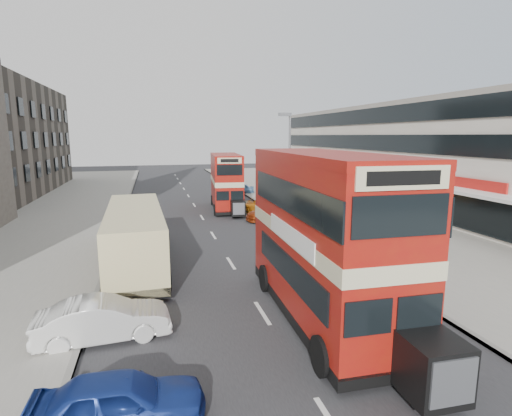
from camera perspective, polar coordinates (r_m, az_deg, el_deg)
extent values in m
plane|color=#28282B|center=(13.48, 3.29, -18.21)|extent=(160.00, 160.00, 0.00)
cube|color=#28282B|center=(32.13, -7.71, -1.34)|extent=(12.00, 90.00, 0.01)
cube|color=gray|center=(35.55, 11.85, -0.23)|extent=(12.00, 90.00, 0.15)
cube|color=gray|center=(32.96, -28.91, -2.13)|extent=(12.00, 90.00, 0.15)
cube|color=gray|center=(31.99, -18.63, -1.72)|extent=(0.20, 90.00, 0.16)
cube|color=gray|center=(33.37, 2.73, -0.70)|extent=(0.20, 90.00, 0.16)
cube|color=beige|center=(40.88, 20.99, 6.91)|extent=(8.00, 46.00, 9.00)
cube|color=black|center=(38.93, 15.85, 2.77)|extent=(0.10, 44.00, 2.40)
cube|color=gray|center=(40.92, 21.41, 13.34)|extent=(8.20, 46.20, 0.40)
cube|color=white|center=(38.36, 14.85, 4.82)|extent=(1.80, 44.00, 0.20)
cylinder|color=slate|center=(31.11, 4.78, 5.77)|extent=(0.16, 0.16, 8.00)
cube|color=slate|center=(30.93, 4.18, 13.17)|extent=(1.00, 0.20, 0.25)
cube|color=black|center=(14.96, 9.32, -13.65)|extent=(3.05, 9.01, 0.39)
cube|color=maroon|center=(14.47, 9.47, -8.79)|extent=(3.03, 9.01, 2.46)
cube|color=beige|center=(14.08, 9.64, -3.41)|extent=(3.07, 9.05, 0.50)
cube|color=maroon|center=(13.83, 9.81, 1.99)|extent=(3.03, 9.01, 2.35)
cube|color=maroon|center=(13.71, 9.97, 7.22)|extent=(3.05, 9.03, 0.28)
cube|color=black|center=(11.03, 23.92, -20.11)|extent=(1.38, 1.38, 1.45)
cube|color=black|center=(35.54, -4.25, 0.37)|extent=(3.04, 7.56, 0.32)
cube|color=maroon|center=(35.37, -4.28, 2.13)|extent=(3.02, 7.55, 2.02)
cube|color=beige|center=(35.23, -4.30, 3.98)|extent=(3.07, 7.60, 0.41)
cube|color=maroon|center=(35.12, -4.33, 5.77)|extent=(3.02, 7.55, 1.93)
cube|color=maroon|center=(35.06, -4.35, 7.46)|extent=(3.04, 7.58, 0.23)
cube|color=black|center=(31.36, -2.58, -0.01)|extent=(1.20, 1.21, 1.20)
cube|color=black|center=(21.03, -16.66, -6.79)|extent=(2.92, 10.27, 0.41)
cube|color=#D3C489|center=(20.73, -16.83, -3.69)|extent=(2.90, 10.27, 2.65)
imported|color=navy|center=(10.26, -18.88, -24.62)|extent=(3.82, 1.64, 1.29)
imported|color=white|center=(14.02, -20.91, -14.63)|extent=(4.22, 1.76, 1.36)
imported|color=#92310E|center=(30.60, 2.58, -0.64)|extent=(4.42, 1.91, 1.27)
imported|color=orange|center=(34.57, 0.23, 0.55)|extent=(4.25, 2.09, 1.16)
imported|color=#5F91BE|center=(44.49, -2.53, 2.73)|extent=(3.53, 1.61, 1.17)
imported|color=gray|center=(29.65, 7.73, -0.25)|extent=(0.78, 0.65, 1.81)
imported|color=gray|center=(42.81, 1.80, 2.93)|extent=(1.02, 0.75, 1.60)
imported|color=gray|center=(34.23, -2.03, 0.24)|extent=(0.80, 1.81, 0.92)
imported|color=black|center=(34.09, -2.04, 1.61)|extent=(0.73, 0.52, 1.88)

